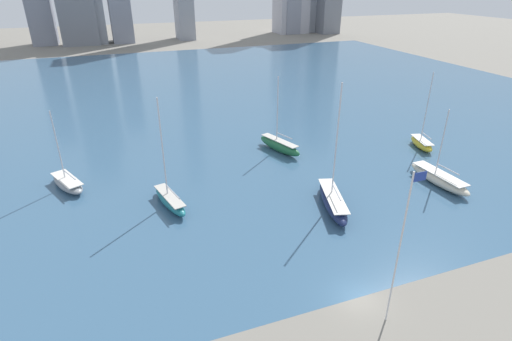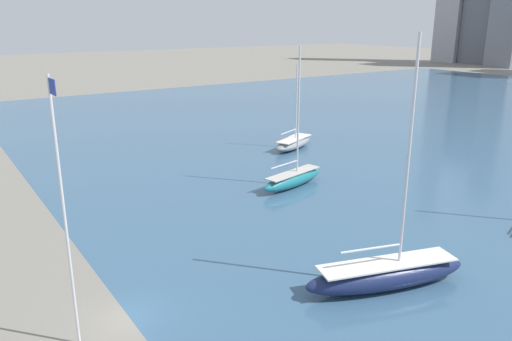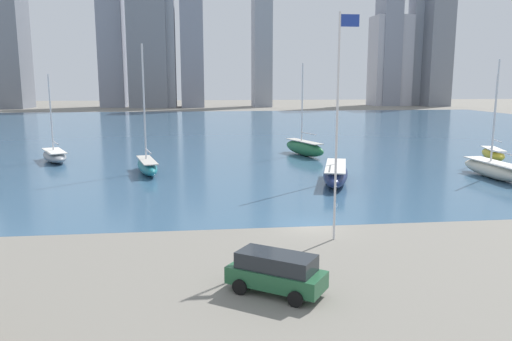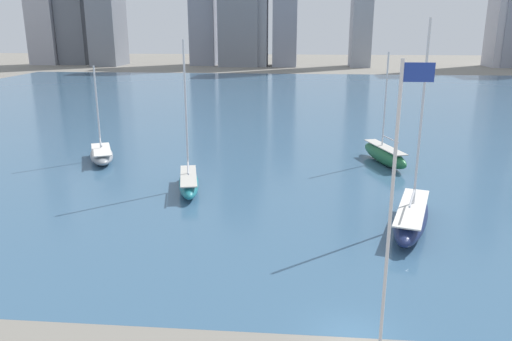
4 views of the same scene
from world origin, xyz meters
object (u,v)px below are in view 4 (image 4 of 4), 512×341
flag_pole (391,222)px  sailboat_navy (411,216)px  sailboat_teal (189,182)px  sailboat_gray (102,154)px  sailboat_green (384,154)px

flag_pole → sailboat_navy: (4.94, 17.42, -6.40)m
sailboat_teal → sailboat_gray: sailboat_teal is taller
sailboat_navy → sailboat_teal: bearing=175.5°
flag_pole → sailboat_green: size_ratio=1.13×
flag_pole → sailboat_navy: sailboat_navy is taller
sailboat_navy → flag_pole: bearing=-89.0°
sailboat_navy → sailboat_green: size_ratio=1.26×
sailboat_gray → sailboat_green: sailboat_green is taller
sailboat_green → sailboat_teal: bearing=-168.2°
sailboat_teal → sailboat_green: bearing=16.9°
sailboat_teal → sailboat_gray: (-12.20, 9.62, -0.11)m
flag_pole → sailboat_navy: 19.21m
sailboat_teal → sailboat_green: sailboat_teal is taller
flag_pole → sailboat_teal: size_ratio=1.00×
sailboat_navy → sailboat_gray: bearing=168.1°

